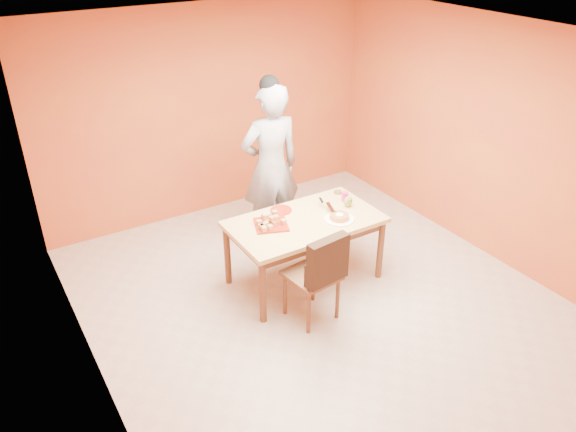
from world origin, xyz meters
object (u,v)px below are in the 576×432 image
pastry_platter (271,225)px  red_dinner_plate (281,210)px  sponge_cake (339,217)px  person (271,167)px  dining_chair (313,274)px  magenta_glass (345,197)px  egg_ornament (348,202)px  dining_table (305,228)px  checker_tin (338,192)px

pastry_platter → red_dinner_plate: size_ratio=1.41×
sponge_cake → red_dinner_plate: bearing=130.3°
person → red_dinner_plate: person is taller
dining_chair → magenta_glass: 1.19m
egg_ornament → red_dinner_plate: bearing=149.8°
sponge_cake → dining_table: bearing=149.0°
red_dinner_plate → dining_table: bearing=-70.4°
pastry_platter → red_dinner_plate: bearing=41.1°
dining_table → dining_chair: dining_chair is taller
magenta_glass → pastry_platter: bearing=-177.5°
person → red_dinner_plate: size_ratio=8.46×
red_dinner_plate → egg_ornament: 0.74m
dining_table → checker_tin: size_ratio=17.41×
person → red_dinner_plate: 0.68m
red_dinner_plate → egg_ornament: (0.67, -0.30, 0.06)m
dining_chair → person: (0.40, 1.50, 0.47)m
egg_ornament → magenta_glass: 0.14m
person → magenta_glass: size_ratio=18.53×
red_dinner_plate → magenta_glass: size_ratio=2.19×
sponge_cake → checker_tin: sponge_cake is taller
pastry_platter → checker_tin: size_ratio=3.61×
red_dinner_plate → sponge_cake: (0.42, -0.49, 0.03)m
sponge_cake → egg_ornament: size_ratio=1.63×
magenta_glass → checker_tin: size_ratio=1.17×
dining_chair → dining_table: bearing=57.6°
magenta_glass → checker_tin: (0.05, 0.20, -0.04)m
dining_table → egg_ornament: bearing=0.4°
dining_chair → sponge_cake: (0.60, 0.40, 0.27)m
sponge_cake → magenta_glass: (0.31, 0.31, 0.02)m
red_dinner_plate → pastry_platter: bearing=-138.9°
red_dinner_plate → sponge_cake: size_ratio=1.15×
red_dinner_plate → egg_ornament: size_ratio=1.88×
sponge_cake → person: bearing=100.1°
checker_tin → dining_table: bearing=-153.7°
dining_chair → person: person is taller
red_dinner_plate → magenta_glass: (0.73, -0.18, 0.05)m
dining_chair → red_dinner_plate: 0.95m
person → pastry_platter: bearing=64.7°
dining_table → red_dinner_plate: bearing=109.6°
dining_chair → person: size_ratio=0.51×
pastry_platter → sponge_cake: sponge_cake is taller
dining_table → red_dinner_plate: red_dinner_plate is taller
dining_table → person: bearing=82.9°
person → sponge_cake: (0.20, -1.10, -0.20)m
dining_chair → checker_tin: (0.95, 0.92, 0.25)m
egg_ornament → magenta_glass: (0.05, 0.13, -0.01)m
pastry_platter → magenta_glass: size_ratio=3.08×
sponge_cake → egg_ornament: 0.32m
pastry_platter → egg_ornament: egg_ornament is taller
magenta_glass → checker_tin: bearing=76.3°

